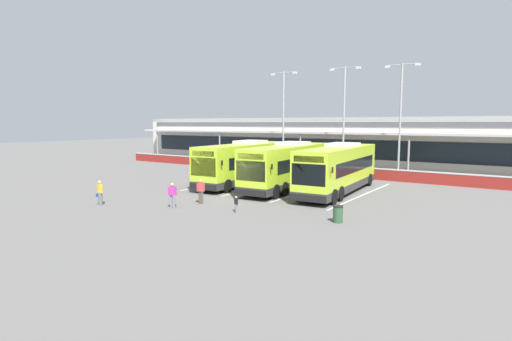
{
  "coord_description": "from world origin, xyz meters",
  "views": [
    {
      "loc": [
        16.3,
        -22.78,
        5.32
      ],
      "look_at": [
        -1.4,
        3.0,
        1.6
      ],
      "focal_mm": 28.04,
      "sensor_mm": 36.0,
      "label": 1
    }
  ],
  "objects_px": {
    "coach_bus_centre": "(339,170)",
    "pedestrian_with_handbag": "(100,192)",
    "pedestrian_near_bin": "(172,195)",
    "lamp_post_centre": "(344,113)",
    "pedestrian_child": "(236,204)",
    "coach_bus_left_centre": "(288,167)",
    "coach_bus_leftmost": "(245,163)",
    "lamp_post_west": "(283,114)",
    "litter_bin": "(338,214)",
    "lamp_post_east": "(400,113)",
    "pedestrian_in_dark_coat": "(201,191)"
  },
  "relations": [
    {
      "from": "lamp_post_east",
      "to": "lamp_post_west",
      "type": "bearing_deg",
      "value": -175.55
    },
    {
      "from": "coach_bus_centre",
      "to": "pedestrian_with_handbag",
      "type": "height_order",
      "value": "coach_bus_centre"
    },
    {
      "from": "pedestrian_near_bin",
      "to": "lamp_post_east",
      "type": "relative_size",
      "value": 0.15
    },
    {
      "from": "coach_bus_leftmost",
      "to": "pedestrian_child",
      "type": "distance_m",
      "value": 11.58
    },
    {
      "from": "coach_bus_leftmost",
      "to": "coach_bus_left_centre",
      "type": "height_order",
      "value": "same"
    },
    {
      "from": "pedestrian_child",
      "to": "pedestrian_near_bin",
      "type": "height_order",
      "value": "pedestrian_near_bin"
    },
    {
      "from": "pedestrian_in_dark_coat",
      "to": "litter_bin",
      "type": "xyz_separation_m",
      "value": [
        9.51,
        0.39,
        -0.41
      ]
    },
    {
      "from": "coach_bus_centre",
      "to": "pedestrian_child",
      "type": "relative_size",
      "value": 12.26
    },
    {
      "from": "litter_bin",
      "to": "lamp_post_east",
      "type": "bearing_deg",
      "value": 96.36
    },
    {
      "from": "coach_bus_centre",
      "to": "pedestrian_near_bin",
      "type": "height_order",
      "value": "coach_bus_centre"
    },
    {
      "from": "pedestrian_near_bin",
      "to": "lamp_post_centre",
      "type": "height_order",
      "value": "lamp_post_centre"
    },
    {
      "from": "coach_bus_centre",
      "to": "lamp_post_centre",
      "type": "relative_size",
      "value": 1.12
    },
    {
      "from": "pedestrian_child",
      "to": "litter_bin",
      "type": "relative_size",
      "value": 1.08
    },
    {
      "from": "coach_bus_centre",
      "to": "pedestrian_in_dark_coat",
      "type": "height_order",
      "value": "coach_bus_centre"
    },
    {
      "from": "coach_bus_leftmost",
      "to": "pedestrian_with_handbag",
      "type": "xyz_separation_m",
      "value": [
        -2.28,
        -12.91,
        -0.93
      ]
    },
    {
      "from": "coach_bus_leftmost",
      "to": "lamp_post_west",
      "type": "bearing_deg",
      "value": 102.92
    },
    {
      "from": "coach_bus_left_centre",
      "to": "lamp_post_centre",
      "type": "bearing_deg",
      "value": 88.56
    },
    {
      "from": "litter_bin",
      "to": "pedestrian_in_dark_coat",
      "type": "bearing_deg",
      "value": -177.64
    },
    {
      "from": "coach_bus_centre",
      "to": "pedestrian_with_handbag",
      "type": "bearing_deg",
      "value": -129.32
    },
    {
      "from": "pedestrian_with_handbag",
      "to": "litter_bin",
      "type": "xyz_separation_m",
      "value": [
        14.57,
        4.48,
        -0.39
      ]
    },
    {
      "from": "pedestrian_with_handbag",
      "to": "lamp_post_east",
      "type": "distance_m",
      "value": 28.04
    },
    {
      "from": "pedestrian_with_handbag",
      "to": "lamp_post_east",
      "type": "relative_size",
      "value": 0.15
    },
    {
      "from": "coach_bus_left_centre",
      "to": "litter_bin",
      "type": "distance_m",
      "value": 11.56
    },
    {
      "from": "coach_bus_leftmost",
      "to": "pedestrian_in_dark_coat",
      "type": "distance_m",
      "value": 9.29
    },
    {
      "from": "pedestrian_child",
      "to": "lamp_post_west",
      "type": "relative_size",
      "value": 0.09
    },
    {
      "from": "pedestrian_near_bin",
      "to": "lamp_post_centre",
      "type": "xyz_separation_m",
      "value": [
        2.35,
        21.69,
        5.42
      ]
    },
    {
      "from": "coach_bus_centre",
      "to": "pedestrian_child",
      "type": "bearing_deg",
      "value": -102.76
    },
    {
      "from": "pedestrian_in_dark_coat",
      "to": "coach_bus_left_centre",
      "type": "bearing_deg",
      "value": 79.48
    },
    {
      "from": "pedestrian_with_handbag",
      "to": "coach_bus_leftmost",
      "type": "bearing_deg",
      "value": 79.99
    },
    {
      "from": "coach_bus_centre",
      "to": "lamp_post_east",
      "type": "bearing_deg",
      "value": 82.66
    },
    {
      "from": "coach_bus_centre",
      "to": "coach_bus_left_centre",
      "type": "bearing_deg",
      "value": -173.93
    },
    {
      "from": "coach_bus_leftmost",
      "to": "coach_bus_centre",
      "type": "relative_size",
      "value": 1.0
    },
    {
      "from": "pedestrian_child",
      "to": "coach_bus_left_centre",
      "type": "bearing_deg",
      "value": 101.42
    },
    {
      "from": "lamp_post_west",
      "to": "pedestrian_child",
      "type": "bearing_deg",
      "value": -66.62
    },
    {
      "from": "coach_bus_left_centre",
      "to": "lamp_post_west",
      "type": "xyz_separation_m",
      "value": [
        -6.86,
        10.79,
        4.5
      ]
    },
    {
      "from": "pedestrian_near_bin",
      "to": "lamp_post_west",
      "type": "xyz_separation_m",
      "value": [
        -4.78,
        21.63,
        5.42
      ]
    },
    {
      "from": "pedestrian_in_dark_coat",
      "to": "pedestrian_child",
      "type": "relative_size",
      "value": 1.61
    },
    {
      "from": "coach_bus_left_centre",
      "to": "lamp_post_west",
      "type": "relative_size",
      "value": 1.12
    },
    {
      "from": "coach_bus_left_centre",
      "to": "lamp_post_centre",
      "type": "height_order",
      "value": "lamp_post_centre"
    },
    {
      "from": "lamp_post_centre",
      "to": "litter_bin",
      "type": "relative_size",
      "value": 11.83
    },
    {
      "from": "pedestrian_with_handbag",
      "to": "lamp_post_east",
      "type": "bearing_deg",
      "value": 63.37
    },
    {
      "from": "litter_bin",
      "to": "lamp_post_centre",
      "type": "bearing_deg",
      "value": 111.65
    },
    {
      "from": "coach_bus_leftmost",
      "to": "lamp_post_centre",
      "type": "relative_size",
      "value": 1.12
    },
    {
      "from": "coach_bus_leftmost",
      "to": "pedestrian_with_handbag",
      "type": "relative_size",
      "value": 7.6
    },
    {
      "from": "litter_bin",
      "to": "coach_bus_centre",
      "type": "bearing_deg",
      "value": 112.83
    },
    {
      "from": "lamp_post_centre",
      "to": "pedestrian_with_handbag",
      "type": "bearing_deg",
      "value": -106.37
    },
    {
      "from": "pedestrian_with_handbag",
      "to": "lamp_post_west",
      "type": "relative_size",
      "value": 0.15
    },
    {
      "from": "coach_bus_left_centre",
      "to": "pedestrian_with_handbag",
      "type": "bearing_deg",
      "value": -117.52
    },
    {
      "from": "coach_bus_left_centre",
      "to": "pedestrian_near_bin",
      "type": "relative_size",
      "value": 7.6
    },
    {
      "from": "coach_bus_left_centre",
      "to": "pedestrian_near_bin",
      "type": "bearing_deg",
      "value": -100.85
    }
  ]
}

